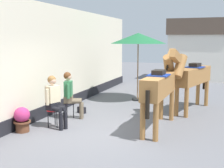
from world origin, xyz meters
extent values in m
plane|color=slate|center=(0.00, 3.00, 0.00)|extent=(40.00, 40.00, 0.00)
cube|color=beige|center=(-2.55, 1.50, 1.70)|extent=(0.30, 14.00, 3.40)
cube|color=black|center=(-2.53, 1.50, 0.18)|extent=(0.34, 14.00, 0.36)
cube|color=silver|center=(1.40, 11.28, 1.30)|extent=(3.20, 2.40, 2.60)
cube|color=brown|center=(1.40, 11.28, 3.05)|extent=(3.40, 2.60, 0.90)
cylinder|color=red|center=(-1.62, -0.07, 0.46)|extent=(0.34, 0.34, 0.03)
cylinder|color=black|center=(-1.49, -0.11, 0.22)|extent=(0.02, 0.02, 0.45)
cylinder|color=black|center=(-1.65, 0.07, 0.22)|extent=(0.02, 0.02, 0.45)
cylinder|color=black|center=(-1.72, -0.16, 0.22)|extent=(0.02, 0.02, 0.45)
cube|color=black|center=(-1.62, -0.07, 0.58)|extent=(0.33, 0.38, 0.20)
cube|color=beige|center=(-1.62, -0.07, 0.90)|extent=(0.31, 0.39, 0.44)
sphere|color=tan|center=(-1.62, -0.07, 1.25)|extent=(0.20, 0.20, 0.20)
sphere|color=olive|center=(-1.64, -0.06, 1.28)|extent=(0.22, 0.22, 0.22)
cylinder|color=black|center=(-1.42, -0.05, 0.53)|extent=(0.40, 0.24, 0.13)
cylinder|color=black|center=(-1.23, -0.11, 0.23)|extent=(0.11, 0.11, 0.46)
cylinder|color=black|center=(-1.46, -0.20, 0.53)|extent=(0.40, 0.24, 0.13)
cylinder|color=black|center=(-1.28, -0.26, 0.23)|extent=(0.11, 0.11, 0.46)
cylinder|color=beige|center=(-1.54, 0.12, 0.85)|extent=(0.09, 0.09, 0.42)
cylinder|color=beige|center=(-1.66, -0.26, 0.85)|extent=(0.09, 0.09, 0.42)
cylinder|color=black|center=(-1.65, 0.87, 0.46)|extent=(0.34, 0.34, 0.03)
cylinder|color=black|center=(-1.52, 0.92, 0.22)|extent=(0.02, 0.02, 0.45)
cylinder|color=black|center=(-1.76, 0.96, 0.22)|extent=(0.02, 0.02, 0.45)
cylinder|color=black|center=(-1.68, 0.73, 0.22)|extent=(0.02, 0.02, 0.45)
cube|color=brown|center=(-1.65, 0.87, 0.58)|extent=(0.33, 0.38, 0.20)
cube|color=#337247|center=(-1.65, 0.87, 0.90)|extent=(0.32, 0.39, 0.44)
sphere|color=tan|center=(-1.65, 0.87, 1.25)|extent=(0.20, 0.20, 0.20)
sphere|color=#593319|center=(-1.67, 0.86, 1.28)|extent=(0.22, 0.22, 0.22)
cylinder|color=brown|center=(-1.50, 1.01, 0.53)|extent=(0.40, 0.25, 0.13)
cylinder|color=brown|center=(-1.32, 1.07, 0.23)|extent=(0.11, 0.11, 0.46)
cylinder|color=brown|center=(-1.44, 0.86, 0.53)|extent=(0.40, 0.25, 0.13)
cylinder|color=brown|center=(-1.27, 0.92, 0.23)|extent=(0.11, 0.11, 0.46)
cylinder|color=#337247|center=(-1.70, 1.06, 0.85)|extent=(0.09, 0.09, 0.42)
cylinder|color=#337247|center=(-1.56, 0.69, 0.85)|extent=(0.09, 0.09, 0.42)
cube|color=#9E6B38|center=(1.07, 0.70, 1.16)|extent=(0.54, 2.22, 0.52)
cylinder|color=#9E6B38|center=(0.96, 1.69, 0.45)|extent=(0.13, 0.13, 0.90)
cylinder|color=#9E6B38|center=(1.27, 1.68, 0.45)|extent=(0.13, 0.13, 0.90)
cylinder|color=#9E6B38|center=(0.87, -0.25, 0.45)|extent=(0.13, 0.13, 0.90)
cylinder|color=#9E6B38|center=(1.18, -0.26, 0.45)|extent=(0.13, 0.13, 0.90)
cylinder|color=#9E6B38|center=(1.12, 1.90, 1.55)|extent=(0.31, 0.64, 0.73)
cube|color=#9E6B38|center=(1.14, 2.24, 1.86)|extent=(0.20, 0.54, 0.40)
cube|color=black|center=(1.12, 1.88, 1.69)|extent=(0.07, 0.63, 0.48)
cylinder|color=black|center=(1.02, -0.44, 0.89)|extent=(0.10, 0.10, 0.65)
cube|color=navy|center=(1.06, 0.60, 1.44)|extent=(0.53, 0.62, 0.03)
cube|color=black|center=(1.06, 0.60, 1.51)|extent=(0.30, 0.45, 0.12)
cube|color=#9E6B38|center=(1.75, 3.12, 1.16)|extent=(1.01, 2.24, 0.52)
cylinder|color=#9E6B38|center=(1.64, 2.13, 0.45)|extent=(0.13, 0.13, 0.90)
cylinder|color=#9E6B38|center=(1.34, 2.21, 0.45)|extent=(0.13, 0.13, 0.90)
cylinder|color=#9E6B38|center=(2.16, 4.00, 0.45)|extent=(0.13, 0.13, 0.90)
cylinder|color=#9E6B38|center=(1.86, 4.08, 0.45)|extent=(0.13, 0.13, 0.90)
cylinder|color=#9E6B38|center=(1.43, 1.96, 1.55)|extent=(0.44, 0.68, 0.73)
cube|color=#9E6B38|center=(1.34, 1.63, 1.86)|extent=(0.31, 0.56, 0.40)
cube|color=black|center=(1.44, 1.98, 1.69)|extent=(0.21, 0.62, 0.48)
cylinder|color=black|center=(2.05, 4.22, 0.89)|extent=(0.12, 0.12, 0.65)
cube|color=navy|center=(1.78, 3.21, 1.44)|extent=(0.64, 0.71, 0.03)
cube|color=black|center=(1.78, 3.21, 1.51)|extent=(0.39, 0.50, 0.12)
cylinder|color=brown|center=(-2.15, -0.70, 0.14)|extent=(0.34, 0.34, 0.28)
cylinder|color=brown|center=(-2.15, -0.70, 0.26)|extent=(0.43, 0.43, 0.04)
sphere|color=#B22D66|center=(-2.15, -0.70, 0.44)|extent=(0.40, 0.40, 0.40)
cylinder|color=black|center=(-0.39, 4.15, 0.03)|extent=(0.44, 0.44, 0.06)
cylinder|color=olive|center=(-0.39, 4.15, 1.10)|extent=(0.04, 0.04, 2.20)
cone|color=#1E6638|center=(-0.39, 4.15, 2.38)|extent=(2.10, 2.10, 0.40)
cylinder|color=white|center=(0.27, 2.52, 0.45)|extent=(0.32, 0.32, 0.03)
cylinder|color=silver|center=(0.40, 2.52, 0.22)|extent=(0.02, 0.02, 0.43)
cylinder|color=silver|center=(0.21, 2.64, 0.22)|extent=(0.02, 0.02, 0.43)
cylinder|color=silver|center=(0.21, 2.41, 0.22)|extent=(0.02, 0.02, 0.43)
cube|color=black|center=(-1.56, 1.57, 0.10)|extent=(0.30, 0.20, 0.20)
camera|label=1|loc=(2.41, -6.75, 2.32)|focal=47.17mm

